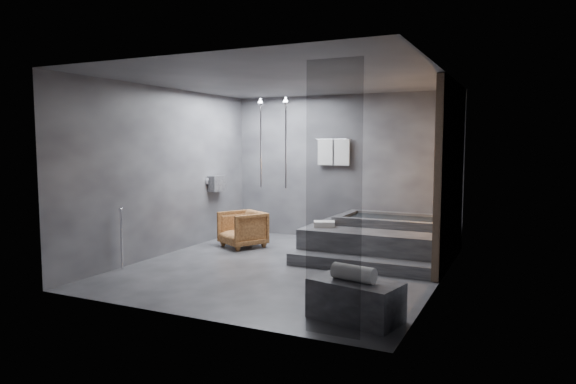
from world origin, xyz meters
The scene contains 7 objects.
room centered at (0.40, 0.24, 1.73)m, with size 5.00×5.04×2.82m.
tub_deck centered at (1.05, 1.45, 0.25)m, with size 2.20×2.00×0.50m, color #2D2D30.
tub_step centered at (1.05, 0.27, 0.09)m, with size 2.20×0.36×0.18m, color #2D2D30.
concrete_bench centered at (1.67, -1.81, 0.21)m, with size 0.95×0.52×0.43m, color #303033.
driftwood_chair centered at (-1.37, 1.01, 0.33)m, with size 0.70×0.72×0.65m, color #4E2B13.
rolled_towel centered at (1.65, -1.82, 0.51)m, with size 0.17×0.17×0.48m, color white.
deck_towel centered at (0.25, 0.90, 0.55)m, with size 0.34×0.25×0.09m, color white.
Camera 1 is at (3.30, -6.92, 1.89)m, focal length 32.00 mm.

